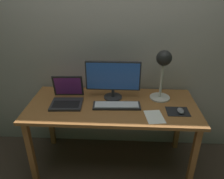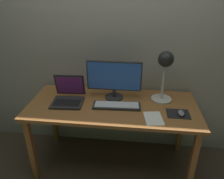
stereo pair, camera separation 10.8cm
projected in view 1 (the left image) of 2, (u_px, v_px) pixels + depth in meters
name	position (u px, v px, depth m)	size (l,w,h in m)	color
ground_plane	(112.00, 162.00, 2.38)	(4.80, 4.80, 0.00)	#47382D
back_wall	(114.00, 36.00, 2.16)	(4.80, 0.06, 2.60)	#A8A099
desk	(112.00, 111.00, 2.08)	(1.60, 0.70, 0.74)	#935B2D
monitor	(113.00, 78.00, 2.07)	(0.53, 0.18, 0.38)	#28282B
keyboard_main	(117.00, 105.00, 2.00)	(0.45, 0.16, 0.03)	#28282B
laptop	(67.00, 95.00, 2.06)	(0.31, 0.31, 0.25)	#28282B
desk_lamp	(163.00, 66.00, 2.00)	(0.20, 0.20, 0.49)	beige
mousepad	(178.00, 112.00, 1.93)	(0.20, 0.16, 0.00)	black
mouse	(181.00, 111.00, 1.90)	(0.06, 0.10, 0.03)	slate
paper_sheet_near_mouse	(154.00, 117.00, 1.85)	(0.15, 0.21, 0.00)	white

